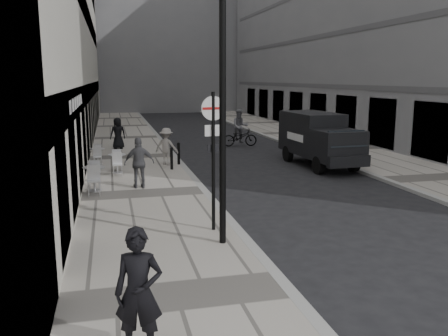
# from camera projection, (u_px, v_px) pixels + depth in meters

# --- Properties ---
(sidewalk) EXTENTS (4.00, 60.00, 0.12)m
(sidewalk) POSITION_uv_depth(u_px,v_px,m) (133.00, 158.00, 22.90)
(sidewalk) COLOR #A29B92
(sidewalk) RESTS_ON ground
(far_sidewalk) EXTENTS (4.00, 60.00, 0.12)m
(far_sidewalk) POSITION_uv_depth(u_px,v_px,m) (341.00, 150.00, 25.43)
(far_sidewalk) COLOR #A29B92
(far_sidewalk) RESTS_ON ground
(building_far) EXTENTS (24.00, 16.00, 22.00)m
(building_far) POSITION_uv_depth(u_px,v_px,m) (143.00, 18.00, 57.95)
(building_far) COLOR slate
(building_far) RESTS_ON ground
(walking_man) EXTENTS (0.74, 0.57, 1.79)m
(walking_man) POSITION_uv_depth(u_px,v_px,m) (139.00, 293.00, 6.35)
(walking_man) COLOR black
(walking_man) RESTS_ON sidewalk
(sign_post) EXTENTS (0.58, 0.12, 3.40)m
(sign_post) POSITION_uv_depth(u_px,v_px,m) (213.00, 143.00, 11.44)
(sign_post) COLOR black
(sign_post) RESTS_ON sidewalk
(lamppost) EXTENTS (0.26, 0.26, 5.78)m
(lamppost) POSITION_uv_depth(u_px,v_px,m) (223.00, 102.00, 10.31)
(lamppost) COLOR black
(lamppost) RESTS_ON sidewalk
(bollard_near) EXTENTS (0.11, 0.11, 0.86)m
(bollard_near) POSITION_uv_depth(u_px,v_px,m) (172.00, 159.00, 19.54)
(bollard_near) COLOR black
(bollard_near) RESTS_ON sidewalk
(bollard_far) EXTENTS (0.12, 0.12, 0.90)m
(bollard_far) POSITION_uv_depth(u_px,v_px,m) (179.00, 154.00, 20.69)
(bollard_far) COLOR black
(bollard_far) RESTS_ON sidewalk
(panel_van) EXTENTS (2.03, 5.00, 2.32)m
(panel_van) POSITION_uv_depth(u_px,v_px,m) (318.00, 137.00, 20.87)
(panel_van) COLOR black
(panel_van) RESTS_ON ground
(cyclist) EXTENTS (2.01, 0.85, 2.11)m
(cyclist) POSITION_uv_depth(u_px,v_px,m) (240.00, 132.00, 26.97)
(cyclist) COLOR black
(cyclist) RESTS_ON ground
(pedestrian_a) EXTENTS (1.04, 0.48, 1.74)m
(pedestrian_a) POSITION_uv_depth(u_px,v_px,m) (139.00, 163.00, 16.21)
(pedestrian_a) COLOR #4C4C51
(pedestrian_a) RESTS_ON sidewalk
(pedestrian_b) EXTENTS (1.20, 1.02, 1.61)m
(pedestrian_b) POSITION_uv_depth(u_px,v_px,m) (167.00, 146.00, 20.52)
(pedestrian_b) COLOR gray
(pedestrian_b) RESTS_ON sidewalk
(pedestrian_c) EXTENTS (0.92, 0.72, 1.67)m
(pedestrian_c) POSITION_uv_depth(u_px,v_px,m) (118.00, 133.00, 25.12)
(pedestrian_c) COLOR black
(pedestrian_c) RESTS_ON sidewalk
(cafe_table_near) EXTENTS (0.69, 1.55, 0.88)m
(cafe_table_near) POSITION_uv_depth(u_px,v_px,m) (117.00, 162.00, 18.80)
(cafe_table_near) COLOR silver
(cafe_table_near) RESTS_ON sidewalk
(cafe_table_mid) EXTENTS (0.64, 1.44, 0.82)m
(cafe_table_mid) POSITION_uv_depth(u_px,v_px,m) (98.00, 155.00, 20.70)
(cafe_table_mid) COLOR silver
(cafe_table_mid) RESTS_ON sidewalk
(cafe_table_far) EXTENTS (0.75, 1.68, 0.96)m
(cafe_table_far) POSITION_uv_depth(u_px,v_px,m) (94.00, 177.00, 15.79)
(cafe_table_far) COLOR #A9A9AC
(cafe_table_far) RESTS_ON sidewalk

